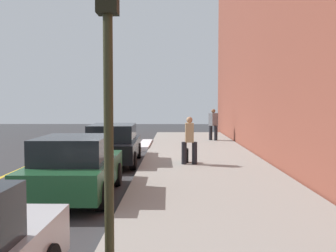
{
  "coord_description": "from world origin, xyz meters",
  "views": [
    {
      "loc": [
        -15.8,
        -2.15,
        2.34
      ],
      "look_at": [
        -0.7,
        -1.97,
        1.46
      ],
      "focal_mm": 43.66,
      "sensor_mm": 36.0,
      "label": 1
    }
  ],
  "objects_px": {
    "parked_car_green": "(75,167)",
    "pedestrian_tan_coat": "(189,139)",
    "traffic_light_pole": "(108,60)",
    "parked_car_black": "(113,144)",
    "pedestrian_grey_coat": "(213,124)",
    "rolling_suitcase": "(185,155)"
  },
  "relations": [
    {
      "from": "parked_car_green",
      "to": "pedestrian_tan_coat",
      "type": "bearing_deg",
      "value": -33.88
    },
    {
      "from": "pedestrian_tan_coat",
      "to": "traffic_light_pole",
      "type": "xyz_separation_m",
      "value": [
        -9.29,
        1.38,
        1.81
      ]
    },
    {
      "from": "parked_car_black",
      "to": "pedestrian_tan_coat",
      "type": "distance_m",
      "value": 3.04
    },
    {
      "from": "parked_car_green",
      "to": "pedestrian_grey_coat",
      "type": "relative_size",
      "value": 2.39
    },
    {
      "from": "traffic_light_pole",
      "to": "pedestrian_tan_coat",
      "type": "bearing_deg",
      "value": -8.46
    },
    {
      "from": "parked_car_black",
      "to": "pedestrian_tan_coat",
      "type": "xyz_separation_m",
      "value": [
        -1.05,
        -2.84,
        0.29
      ]
    },
    {
      "from": "parked_car_green",
      "to": "parked_car_black",
      "type": "bearing_deg",
      "value": -1.41
    },
    {
      "from": "parked_car_green",
      "to": "pedestrian_grey_coat",
      "type": "height_order",
      "value": "pedestrian_grey_coat"
    },
    {
      "from": "parked_car_green",
      "to": "rolling_suitcase",
      "type": "distance_m",
      "value": 5.62
    },
    {
      "from": "parked_car_green",
      "to": "pedestrian_grey_coat",
      "type": "bearing_deg",
      "value": -19.16
    },
    {
      "from": "pedestrian_grey_coat",
      "to": "rolling_suitcase",
      "type": "height_order",
      "value": "pedestrian_grey_coat"
    },
    {
      "from": "parked_car_black",
      "to": "pedestrian_tan_coat",
      "type": "height_order",
      "value": "pedestrian_tan_coat"
    },
    {
      "from": "parked_car_green",
      "to": "traffic_light_pole",
      "type": "xyz_separation_m",
      "value": [
        -4.85,
        -1.6,
        2.1
      ]
    },
    {
      "from": "parked_car_green",
      "to": "traffic_light_pole",
      "type": "bearing_deg",
      "value": -161.8
    },
    {
      "from": "parked_car_green",
      "to": "pedestrian_tan_coat",
      "type": "xyz_separation_m",
      "value": [
        4.43,
        -2.98,
        0.29
      ]
    },
    {
      "from": "rolling_suitcase",
      "to": "pedestrian_grey_coat",
      "type": "bearing_deg",
      "value": -12.09
    },
    {
      "from": "pedestrian_grey_coat",
      "to": "rolling_suitcase",
      "type": "relative_size",
      "value": 2.07
    },
    {
      "from": "pedestrian_tan_coat",
      "to": "pedestrian_grey_coat",
      "type": "xyz_separation_m",
      "value": [
        9.17,
        -1.75,
        0.06
      ]
    },
    {
      "from": "parked_car_green",
      "to": "rolling_suitcase",
      "type": "bearing_deg",
      "value": -30.47
    },
    {
      "from": "pedestrian_grey_coat",
      "to": "traffic_light_pole",
      "type": "bearing_deg",
      "value": 170.38
    },
    {
      "from": "rolling_suitcase",
      "to": "traffic_light_pole",
      "type": "bearing_deg",
      "value": 172.64
    },
    {
      "from": "pedestrian_tan_coat",
      "to": "rolling_suitcase",
      "type": "relative_size",
      "value": 1.93
    }
  ]
}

